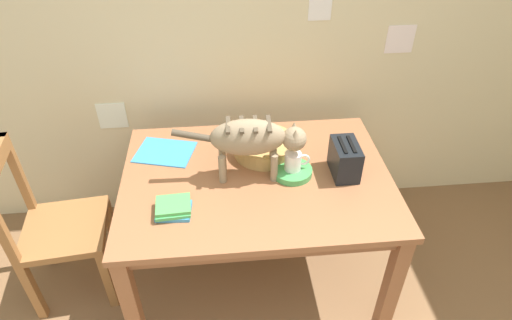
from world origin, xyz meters
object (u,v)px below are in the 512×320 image
at_px(dining_table, 256,189).
at_px(wicker_basket, 265,146).
at_px(coffee_mug, 294,161).
at_px(wooden_chair_near, 55,228).
at_px(saucer_bowl, 292,171).
at_px(book_stack, 173,208).
at_px(magazine, 165,152).
at_px(toaster, 345,159).
at_px(cat, 254,139).

distance_m(dining_table, wicker_basket, 0.24).
distance_m(coffee_mug, wicker_basket, 0.23).
bearing_deg(wooden_chair_near, wicker_basket, 93.26).
bearing_deg(wooden_chair_near, saucer_bowl, 83.61).
xyz_separation_m(book_stack, wooden_chair_near, (-0.66, 0.24, -0.30)).
relative_size(magazine, book_stack, 1.79).
xyz_separation_m(coffee_mug, toaster, (0.25, -0.01, 0.01)).
xyz_separation_m(book_stack, wicker_basket, (0.46, 0.41, 0.02)).
xyz_separation_m(coffee_mug, wooden_chair_near, (-1.23, 0.01, -0.36)).
bearing_deg(book_stack, toaster, 13.99).
xyz_separation_m(cat, wicker_basket, (0.07, 0.18, -0.18)).
bearing_deg(cat, wooden_chair_near, -87.48).
xyz_separation_m(magazine, wicker_basket, (0.53, -0.05, 0.04)).
height_order(toaster, wooden_chair_near, wooden_chair_near).
height_order(book_stack, wicker_basket, wicker_basket).
bearing_deg(wooden_chair_near, toaster, 83.19).
relative_size(toaster, wooden_chair_near, 0.21).
xyz_separation_m(saucer_bowl, wooden_chair_near, (-1.23, 0.01, -0.29)).
relative_size(dining_table, book_stack, 8.14).
relative_size(wicker_basket, wooden_chair_near, 0.35).
xyz_separation_m(wicker_basket, toaster, (0.37, -0.20, 0.04)).
height_order(cat, coffee_mug, cat).
height_order(coffee_mug, wicker_basket, coffee_mug).
distance_m(saucer_bowl, coffee_mug, 0.06).
relative_size(coffee_mug, magazine, 0.43).
bearing_deg(saucer_bowl, wicker_basket, 121.68).
relative_size(cat, magazine, 2.15).
bearing_deg(toaster, coffee_mug, 176.82).
height_order(dining_table, saucer_bowl, saucer_bowl).
height_order(saucer_bowl, coffee_mug, coffee_mug).
xyz_separation_m(saucer_bowl, book_stack, (-0.57, -0.22, 0.01)).
distance_m(dining_table, toaster, 0.47).
height_order(cat, saucer_bowl, cat).
distance_m(wicker_basket, toaster, 0.43).
relative_size(dining_table, toaster, 6.68).
relative_size(cat, wicker_basket, 1.95).
distance_m(coffee_mug, book_stack, 0.62).
bearing_deg(toaster, wicker_basket, 151.29).
bearing_deg(magazine, coffee_mug, -5.44).
bearing_deg(wicker_basket, wooden_chair_near, -171.02).
height_order(dining_table, coffee_mug, coffee_mug).
relative_size(dining_table, wooden_chair_near, 1.43).
bearing_deg(saucer_bowl, magazine, 159.31).
relative_size(saucer_bowl, magazine, 0.68).
height_order(cat, wooden_chair_near, cat).
xyz_separation_m(saucer_bowl, wicker_basket, (-0.12, 0.19, 0.03)).
relative_size(dining_table, wicker_basket, 4.11).
bearing_deg(wicker_basket, coffee_mug, -57.48).
distance_m(magazine, toaster, 0.94).
bearing_deg(cat, coffee_mug, 90.06).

